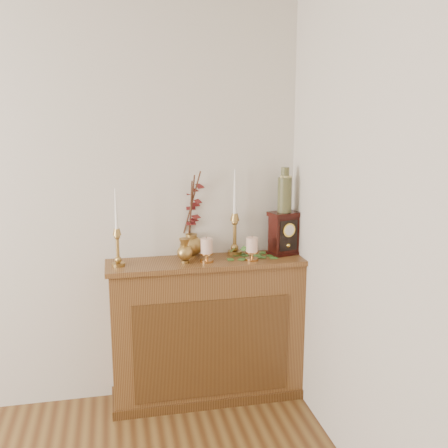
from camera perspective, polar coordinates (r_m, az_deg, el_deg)
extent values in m
cube|color=brown|center=(3.42, -1.80, -11.68)|extent=(1.20, 0.30, 0.90)
cube|color=brown|center=(3.30, -1.31, -13.44)|extent=(0.96, 0.01, 0.63)
cube|color=brown|center=(3.26, -1.86, -4.17)|extent=(1.24, 0.34, 0.03)
cube|color=brown|center=(3.60, -1.76, -17.81)|extent=(1.23, 0.33, 0.06)
cylinder|color=#AB8844|center=(3.18, -11.43, -4.33)|extent=(0.08, 0.08, 0.02)
sphere|color=#AB8844|center=(3.17, -11.45, -3.83)|extent=(0.04, 0.04, 0.04)
cylinder|color=#AB8844|center=(3.16, -11.50, -2.65)|extent=(0.02, 0.02, 0.14)
sphere|color=#AB8844|center=(3.14, -11.55, -1.36)|extent=(0.03, 0.03, 0.03)
cone|color=#AB8844|center=(3.13, -11.58, -0.85)|extent=(0.05, 0.05, 0.04)
cone|color=white|center=(3.11, -11.68, 1.59)|extent=(0.02, 0.02, 0.24)
cylinder|color=#AB8844|center=(3.37, 1.16, -3.14)|extent=(0.09, 0.09, 0.02)
sphere|color=#AB8844|center=(3.36, 1.17, -2.58)|extent=(0.05, 0.05, 0.05)
cylinder|color=#AB8844|center=(3.34, 1.17, -1.25)|extent=(0.02, 0.02, 0.16)
sphere|color=#AB8844|center=(3.32, 1.18, 0.19)|extent=(0.04, 0.04, 0.04)
cone|color=#AB8844|center=(3.32, 1.18, 0.77)|extent=(0.06, 0.06, 0.05)
cone|color=white|center=(3.29, 1.19, 3.50)|extent=(0.03, 0.03, 0.29)
cylinder|color=#AB8844|center=(3.19, -4.28, -4.10)|extent=(0.05, 0.05, 0.02)
sphere|color=#AB8844|center=(3.18, -4.29, -3.13)|extent=(0.09, 0.09, 0.09)
cone|color=#AB8844|center=(3.16, -4.31, -2.01)|extent=(0.07, 0.07, 0.05)
cylinder|color=#AB8844|center=(3.33, -3.55, -3.44)|extent=(0.06, 0.06, 0.01)
ellipsoid|color=#AB8844|center=(3.32, -3.56, -2.38)|extent=(0.15, 0.15, 0.13)
cylinder|color=#AB8844|center=(3.30, -3.58, -1.32)|extent=(0.07, 0.07, 0.03)
cylinder|color=#472819|center=(3.28, -3.63, 1.78)|extent=(0.02, 0.10, 0.35)
cylinder|color=#472819|center=(3.27, -3.56, 2.05)|extent=(0.04, 0.07, 0.39)
cylinder|color=#472819|center=(3.27, -3.50, 2.32)|extent=(0.11, 0.10, 0.41)
cylinder|color=#CB8B47|center=(3.20, -1.89, -4.02)|extent=(0.08, 0.08, 0.01)
cylinder|color=#CB8B47|center=(3.20, -1.89, -3.60)|extent=(0.02, 0.02, 0.04)
cylinder|color=#CB8B47|center=(3.19, -1.89, -3.24)|extent=(0.08, 0.08, 0.01)
cylinder|color=beige|center=(3.18, -1.90, -2.37)|extent=(0.07, 0.07, 0.09)
cylinder|color=#472819|center=(3.17, -1.91, -1.49)|extent=(0.00, 0.00, 0.01)
cylinder|color=#CB8B47|center=(3.24, 3.05, -3.84)|extent=(0.08, 0.08, 0.01)
cylinder|color=#CB8B47|center=(3.24, 3.06, -3.43)|extent=(0.02, 0.02, 0.04)
cylinder|color=#CB8B47|center=(3.23, 3.06, -3.08)|extent=(0.07, 0.07, 0.01)
cylinder|color=beige|center=(3.22, 3.07, -2.24)|extent=(0.07, 0.07, 0.09)
cylinder|color=#472819|center=(3.21, 3.08, -1.39)|extent=(0.00, 0.00, 0.01)
cube|color=#3B6B28|center=(3.33, 4.38, -3.50)|extent=(0.04, 0.05, 0.00)
cube|color=#3B6B28|center=(3.30, 0.11, -3.62)|extent=(0.06, 0.06, 0.00)
cube|color=#3B6B28|center=(3.36, 1.50, -3.30)|extent=(0.05, 0.04, 0.00)
cube|color=#3B6B28|center=(3.39, 2.98, -3.19)|extent=(0.06, 0.06, 0.00)
cube|color=#3B6B28|center=(3.39, 3.43, -3.22)|extent=(0.06, 0.06, 0.00)
cube|color=#3B6B28|center=(3.41, 4.77, -3.11)|extent=(0.05, 0.05, 0.00)
cube|color=#3B6B28|center=(3.33, 6.08, -3.53)|extent=(0.06, 0.05, 0.00)
cube|color=#3B6B28|center=(3.43, 4.70, -3.05)|extent=(0.06, 0.06, 0.00)
cube|color=#3B6B28|center=(3.35, 3.67, -3.38)|extent=(0.06, 0.06, 0.00)
cube|color=#3B6B28|center=(3.37, 2.72, -3.28)|extent=(0.06, 0.05, 0.00)
cube|color=#3B6B28|center=(3.46, 6.51, -2.93)|extent=(0.06, 0.06, 0.00)
cube|color=#3B6B28|center=(3.30, 0.96, -2.82)|extent=(0.04, 0.05, 0.02)
cube|color=#3B6B28|center=(3.25, 2.18, -2.69)|extent=(0.05, 0.05, 0.02)
cube|color=#3B6B28|center=(3.37, 6.10, -2.41)|extent=(0.04, 0.03, 0.02)
cube|color=black|center=(3.40, 6.46, -3.11)|extent=(0.21, 0.17, 0.02)
cube|color=black|center=(3.37, 6.50, -1.15)|extent=(0.19, 0.15, 0.24)
cube|color=black|center=(3.35, 6.56, 1.08)|extent=(0.21, 0.17, 0.03)
cube|color=black|center=(3.33, 7.04, -1.26)|extent=(0.13, 0.04, 0.19)
cylinder|color=yellow|center=(3.32, 7.10, -0.66)|extent=(0.09, 0.03, 0.09)
cylinder|color=silver|center=(3.32, 7.10, -0.66)|extent=(0.06, 0.02, 0.07)
sphere|color=yellow|center=(3.35, 6.98, -2.33)|extent=(0.03, 0.03, 0.03)
cylinder|color=#1A3529|center=(3.33, 6.61, 3.17)|extent=(0.09, 0.09, 0.22)
cylinder|color=#1A3529|center=(3.31, 6.67, 5.53)|extent=(0.05, 0.05, 0.07)
cylinder|color=tan|center=(3.31, 6.66, 5.13)|extent=(0.06, 0.06, 0.02)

